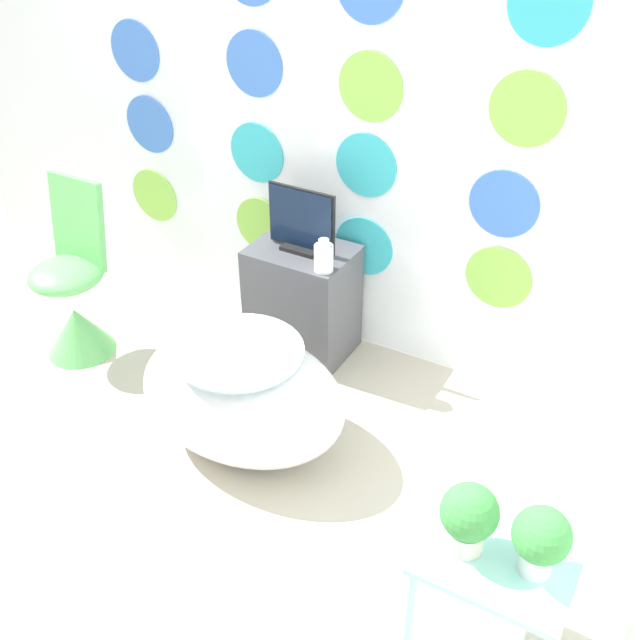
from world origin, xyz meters
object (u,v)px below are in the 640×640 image
object	(u,v)px
vase	(324,257)
potted_plant_right	(541,539)
chair	(74,302)
bathtub	(242,394)
tv	(301,223)
potted_plant_left	(469,516)

from	to	relation	value
vase	potted_plant_right	distance (m)	1.63
chair	vase	world-z (taller)	chair
chair	vase	bearing A→B (deg)	21.06
vase	potted_plant_right	world-z (taller)	vase
bathtub	tv	distance (m)	0.86
potted_plant_left	potted_plant_right	distance (m)	0.21
potted_plant_right	bathtub	bearing A→B (deg)	163.09
bathtub	chair	bearing A→B (deg)	172.53
tv	potted_plant_right	size ratio (longest dim) A/B	1.43
chair	potted_plant_left	size ratio (longest dim) A/B	3.61
bathtub	chair	world-z (taller)	chair
vase	potted_plant_right	bearing A→B (deg)	-38.05
potted_plant_left	potted_plant_right	xyz separation A→B (m)	(0.21, 0.02, 0.00)
tv	vase	world-z (taller)	tv
tv	potted_plant_right	bearing A→B (deg)	-37.41
tv	chair	bearing A→B (deg)	-149.92
chair	tv	size ratio (longest dim) A/B	2.58
potted_plant_left	tv	bearing A→B (deg)	137.65
tv	potted_plant_right	world-z (taller)	tv
bathtub	vase	bearing A→B (deg)	83.95
bathtub	vase	distance (m)	0.71
tv	potted_plant_left	xyz separation A→B (m)	(1.25, -1.14, -0.15)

